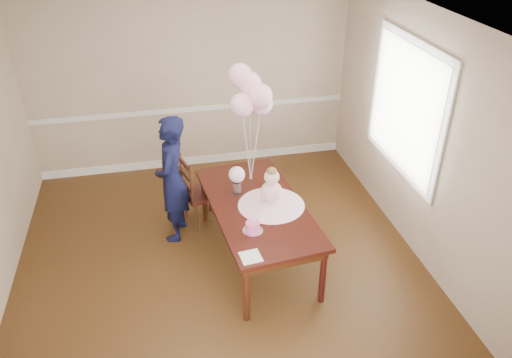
% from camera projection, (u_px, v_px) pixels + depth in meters
% --- Properties ---
extents(floor, '(4.50, 5.00, 0.00)m').
position_uv_depth(floor, '(222.00, 270.00, 5.58)').
color(floor, '#341E0D').
rests_on(floor, ground).
extents(ceiling, '(4.50, 5.00, 0.02)m').
position_uv_depth(ceiling, '(210.00, 25.00, 4.19)').
color(ceiling, white).
rests_on(ceiling, wall_back).
extents(wall_back, '(4.50, 0.02, 2.70)m').
position_uv_depth(wall_back, '(191.00, 79.00, 6.98)').
color(wall_back, tan).
rests_on(wall_back, floor).
extents(wall_right, '(0.02, 5.00, 2.70)m').
position_uv_depth(wall_right, '(427.00, 143.00, 5.29)').
color(wall_right, tan).
rests_on(wall_right, floor).
extents(chair_rail_trim, '(4.50, 0.02, 0.07)m').
position_uv_depth(chair_rail_trim, '(193.00, 109.00, 7.20)').
color(chair_rail_trim, silver).
rests_on(chair_rail_trim, wall_back).
extents(baseboard_trim, '(4.50, 0.02, 0.12)m').
position_uv_depth(baseboard_trim, '(197.00, 160.00, 7.63)').
color(baseboard_trim, white).
rests_on(baseboard_trim, floor).
extents(window_frame, '(0.02, 1.66, 1.56)m').
position_uv_depth(window_frame, '(406.00, 107.00, 5.60)').
color(window_frame, silver).
rests_on(window_frame, wall_right).
extents(window_blinds, '(0.01, 1.50, 1.40)m').
position_uv_depth(window_blinds, '(404.00, 107.00, 5.60)').
color(window_blinds, white).
rests_on(window_blinds, wall_right).
extents(dining_table_top, '(1.15, 2.00, 0.05)m').
position_uv_depth(dining_table_top, '(257.00, 207.00, 5.42)').
color(dining_table_top, black).
rests_on(dining_table_top, table_leg_fl).
extents(table_apron, '(1.04, 1.90, 0.10)m').
position_uv_depth(table_apron, '(257.00, 212.00, 5.46)').
color(table_apron, black).
rests_on(table_apron, table_leg_fl).
extents(table_leg_fl, '(0.07, 0.07, 0.67)m').
position_uv_depth(table_leg_fl, '(246.00, 294.00, 4.78)').
color(table_leg_fl, black).
rests_on(table_leg_fl, floor).
extents(table_leg_fr, '(0.07, 0.07, 0.67)m').
position_uv_depth(table_leg_fr, '(323.00, 276.00, 5.00)').
color(table_leg_fr, black).
rests_on(table_leg_fr, floor).
extents(table_leg_bl, '(0.07, 0.07, 0.67)m').
position_uv_depth(table_leg_bl, '(205.00, 198.00, 6.22)').
color(table_leg_bl, black).
rests_on(table_leg_bl, floor).
extents(table_leg_br, '(0.07, 0.07, 0.67)m').
position_uv_depth(table_leg_br, '(265.00, 188.00, 6.43)').
color(table_leg_br, black).
rests_on(table_leg_br, floor).
extents(baby_skirt, '(0.80, 0.80, 0.10)m').
position_uv_depth(baby_skirt, '(271.00, 201.00, 5.39)').
color(baby_skirt, '#FFBBDB').
rests_on(baby_skirt, dining_table_top).
extents(baby_torso, '(0.23, 0.23, 0.23)m').
position_uv_depth(baby_torso, '(271.00, 192.00, 5.32)').
color(baby_torso, '#FFA1D0').
rests_on(baby_torso, baby_skirt).
extents(baby_head, '(0.16, 0.16, 0.16)m').
position_uv_depth(baby_head, '(272.00, 177.00, 5.23)').
color(baby_head, beige).
rests_on(baby_head, baby_torso).
extents(baby_hair, '(0.11, 0.11, 0.11)m').
position_uv_depth(baby_hair, '(272.00, 172.00, 5.20)').
color(baby_hair, brown).
rests_on(baby_hair, baby_head).
extents(cake_platter, '(0.23, 0.23, 0.01)m').
position_uv_depth(cake_platter, '(253.00, 231.00, 5.01)').
color(cake_platter, silver).
rests_on(cake_platter, dining_table_top).
extents(birthday_cake, '(0.16, 0.16, 0.10)m').
position_uv_depth(birthday_cake, '(253.00, 226.00, 4.98)').
color(birthday_cake, '#ED4B96').
rests_on(birthday_cake, cake_platter).
extents(cake_flower_a, '(0.03, 0.03, 0.03)m').
position_uv_depth(cake_flower_a, '(253.00, 221.00, 4.95)').
color(cake_flower_a, silver).
rests_on(cake_flower_a, birthday_cake).
extents(cake_flower_b, '(0.03, 0.03, 0.03)m').
position_uv_depth(cake_flower_b, '(255.00, 220.00, 4.97)').
color(cake_flower_b, silver).
rests_on(cake_flower_b, birthday_cake).
extents(rose_vase_near, '(0.10, 0.10, 0.15)m').
position_uv_depth(rose_vase_near, '(237.00, 188.00, 5.57)').
color(rose_vase_near, silver).
rests_on(rose_vase_near, dining_table_top).
extents(roses_near, '(0.18, 0.18, 0.18)m').
position_uv_depth(roses_near, '(237.00, 175.00, 5.48)').
color(roses_near, silver).
rests_on(roses_near, rose_vase_near).
extents(napkin, '(0.21, 0.21, 0.01)m').
position_uv_depth(napkin, '(251.00, 257.00, 4.66)').
color(napkin, white).
rests_on(napkin, dining_table_top).
extents(balloon_weight, '(0.04, 0.04, 0.02)m').
position_uv_depth(balloon_weight, '(251.00, 179.00, 5.86)').
color(balloon_weight, '#B6B6BB').
rests_on(balloon_weight, dining_table_top).
extents(balloon_a, '(0.27, 0.27, 0.27)m').
position_uv_depth(balloon_a, '(242.00, 105.00, 5.35)').
color(balloon_a, '#FFB4D5').
rests_on(balloon_a, balloon_ribbon_a).
extents(balloon_b, '(0.27, 0.27, 0.27)m').
position_uv_depth(balloon_b, '(260.00, 96.00, 5.31)').
color(balloon_b, '#FFB4D2').
rests_on(balloon_b, balloon_ribbon_b).
extents(balloon_c, '(0.27, 0.27, 0.27)m').
position_uv_depth(balloon_c, '(249.00, 84.00, 5.36)').
color(balloon_c, '#FFB4D5').
rests_on(balloon_c, balloon_ribbon_c).
extents(balloon_d, '(0.27, 0.27, 0.27)m').
position_uv_depth(balloon_d, '(240.00, 76.00, 5.30)').
color(balloon_d, '#EEA9C2').
rests_on(balloon_d, balloon_ribbon_d).
extents(balloon_e, '(0.27, 0.27, 0.27)m').
position_uv_depth(balloon_e, '(261.00, 104.00, 5.50)').
color(balloon_e, '#E9A5C0').
rests_on(balloon_e, balloon_ribbon_e).
extents(balloon_ribbon_a, '(0.09, 0.01, 0.80)m').
position_uv_depth(balloon_ribbon_a, '(247.00, 149.00, 5.64)').
color(balloon_ribbon_a, white).
rests_on(balloon_ribbon_a, balloon_weight).
extents(balloon_ribbon_b, '(0.10, 0.04, 0.89)m').
position_uv_depth(balloon_ribbon_b, '(255.00, 145.00, 5.62)').
color(balloon_ribbon_b, white).
rests_on(balloon_ribbon_b, balloon_weight).
extents(balloon_ribbon_c, '(0.01, 0.09, 0.99)m').
position_uv_depth(balloon_ribbon_c, '(250.00, 139.00, 5.64)').
color(balloon_ribbon_c, silver).
rests_on(balloon_ribbon_c, balloon_weight).
extents(balloon_ribbon_d, '(0.09, 0.09, 1.08)m').
position_uv_depth(balloon_ribbon_d, '(246.00, 136.00, 5.61)').
color(balloon_ribbon_d, silver).
rests_on(balloon_ribbon_d, balloon_weight).
extents(balloon_ribbon_e, '(0.13, 0.08, 0.74)m').
position_uv_depth(balloon_ribbon_e, '(256.00, 148.00, 5.71)').
color(balloon_ribbon_e, silver).
rests_on(balloon_ribbon_e, balloon_weight).
extents(dining_chair_seat, '(0.50, 0.50, 0.05)m').
position_uv_depth(dining_chair_seat, '(202.00, 193.00, 6.17)').
color(dining_chair_seat, '#37130F').
rests_on(dining_chair_seat, chair_leg_fl).
extents(chair_leg_fl, '(0.05, 0.05, 0.40)m').
position_uv_depth(chair_leg_fl, '(196.00, 218.00, 6.09)').
color(chair_leg_fl, '#37200F').
rests_on(chair_leg_fl, floor).
extents(chair_leg_fr, '(0.05, 0.05, 0.40)m').
position_uv_depth(chair_leg_fr, '(220.00, 211.00, 6.22)').
color(chair_leg_fr, '#3D1710').
rests_on(chair_leg_fr, floor).
extents(chair_leg_bl, '(0.05, 0.05, 0.40)m').
position_uv_depth(chair_leg_bl, '(186.00, 205.00, 6.34)').
color(chair_leg_bl, '#3E1B10').
rests_on(chair_leg_bl, floor).
extents(chair_leg_br, '(0.05, 0.05, 0.40)m').
position_uv_depth(chair_leg_br, '(210.00, 198.00, 6.47)').
color(chair_leg_br, '#35130E').
rests_on(chair_leg_br, floor).
extents(chair_back_post_l, '(0.05, 0.05, 0.52)m').
position_uv_depth(chair_back_post_l, '(192.00, 185.00, 5.83)').
color(chair_back_post_l, black).
rests_on(chair_back_post_l, dining_chair_seat).
extents(chair_back_post_r, '(0.05, 0.05, 0.52)m').
position_uv_depth(chair_back_post_r, '(181.00, 172.00, 6.08)').
color(chair_back_post_r, '#3D2210').
rests_on(chair_back_post_r, dining_chair_seat).
extents(chair_slat_low, '(0.13, 0.36, 0.05)m').
position_uv_depth(chair_slat_low, '(187.00, 186.00, 6.01)').
color(chair_slat_low, '#39170F').
rests_on(chair_slat_low, dining_chair_seat).
extents(chair_slat_mid, '(0.13, 0.36, 0.05)m').
position_uv_depth(chair_slat_mid, '(186.00, 176.00, 5.94)').
color(chair_slat_mid, '#33190D').
rests_on(chair_slat_mid, dining_chair_seat).
extents(chair_slat_top, '(0.13, 0.36, 0.05)m').
position_uv_depth(chair_slat_top, '(185.00, 165.00, 5.86)').
color(chair_slat_top, '#38160F').
rests_on(chair_slat_top, dining_chair_seat).
extents(woman, '(0.51, 0.64, 1.56)m').
position_uv_depth(woman, '(172.00, 179.00, 5.75)').
color(woman, black).
rests_on(woman, floor).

